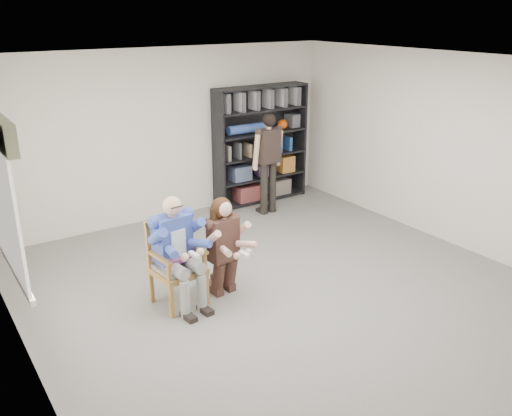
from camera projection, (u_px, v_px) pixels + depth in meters
room_shell at (300, 191)px, 6.17m from camera, size 6.00×7.00×2.80m
floor at (297, 299)px, 6.66m from camera, size 6.00×7.00×0.01m
window_left at (2, 195)px, 5.33m from camera, size 0.16×2.00×1.75m
armchair at (178, 264)px, 6.38m from camera, size 0.67×0.65×1.05m
seated_man at (177, 252)px, 6.33m from camera, size 0.67×0.88×1.37m
kneeling_woman at (225, 248)px, 6.56m from camera, size 0.61×0.89×1.25m
bookshelf at (261, 145)px, 9.74m from camera, size 1.80×0.38×2.10m
standing_man at (268, 165)px, 9.17m from camera, size 0.55×0.32×1.74m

